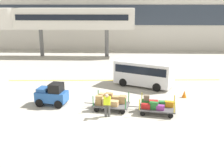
{
  "coord_description": "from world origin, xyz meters",
  "views": [
    {
      "loc": [
        0.87,
        -15.58,
        6.89
      ],
      "look_at": [
        0.19,
        4.3,
        0.93
      ],
      "focal_mm": 44.25,
      "sensor_mm": 36.0,
      "label": 1
    }
  ],
  "objects_px": {
    "baggage_handler": "(107,104)",
    "safety_cone_near": "(184,94)",
    "baggage_tug": "(52,95)",
    "shuttle_van": "(144,72)",
    "baggage_cart_middle": "(156,106)",
    "baggage_cart_lead": "(110,101)"
  },
  "relations": [
    {
      "from": "baggage_cart_lead",
      "to": "safety_cone_near",
      "type": "distance_m",
      "value": 6.03
    },
    {
      "from": "shuttle_van",
      "to": "safety_cone_near",
      "type": "height_order",
      "value": "shuttle_van"
    },
    {
      "from": "safety_cone_near",
      "to": "shuttle_van",
      "type": "bearing_deg",
      "value": 134.69
    },
    {
      "from": "shuttle_van",
      "to": "safety_cone_near",
      "type": "bearing_deg",
      "value": -45.31
    },
    {
      "from": "baggage_handler",
      "to": "shuttle_van",
      "type": "distance_m",
      "value": 7.24
    },
    {
      "from": "baggage_cart_lead",
      "to": "baggage_cart_middle",
      "type": "bearing_deg",
      "value": -10.54
    },
    {
      "from": "baggage_tug",
      "to": "baggage_handler",
      "type": "bearing_deg",
      "value": -26.6
    },
    {
      "from": "baggage_tug",
      "to": "baggage_cart_lead",
      "type": "distance_m",
      "value": 4.07
    },
    {
      "from": "baggage_cart_middle",
      "to": "baggage_handler",
      "type": "xyz_separation_m",
      "value": [
        -3.08,
        -0.74,
        0.36
      ]
    },
    {
      "from": "baggage_handler",
      "to": "safety_cone_near",
      "type": "relative_size",
      "value": 2.84
    },
    {
      "from": "baggage_cart_middle",
      "to": "safety_cone_near",
      "type": "distance_m",
      "value": 3.99
    },
    {
      "from": "safety_cone_near",
      "to": "baggage_handler",
      "type": "bearing_deg",
      "value": -145.5
    },
    {
      "from": "baggage_handler",
      "to": "safety_cone_near",
      "type": "xyz_separation_m",
      "value": [
        5.58,
        3.83,
        -0.59
      ]
    },
    {
      "from": "baggage_handler",
      "to": "shuttle_van",
      "type": "xyz_separation_m",
      "value": [
        2.75,
        6.69,
        0.37
      ]
    },
    {
      "from": "shuttle_van",
      "to": "safety_cone_near",
      "type": "xyz_separation_m",
      "value": [
        2.82,
        -2.86,
        -0.96
      ]
    },
    {
      "from": "baggage_tug",
      "to": "baggage_handler",
      "type": "relative_size",
      "value": 1.45
    },
    {
      "from": "baggage_cart_lead",
      "to": "safety_cone_near",
      "type": "bearing_deg",
      "value": 25.01
    },
    {
      "from": "baggage_handler",
      "to": "shuttle_van",
      "type": "relative_size",
      "value": 0.3
    },
    {
      "from": "baggage_cart_lead",
      "to": "baggage_cart_middle",
      "type": "relative_size",
      "value": 1.0
    },
    {
      "from": "baggage_cart_middle",
      "to": "baggage_handler",
      "type": "height_order",
      "value": "baggage_handler"
    },
    {
      "from": "baggage_cart_lead",
      "to": "safety_cone_near",
      "type": "xyz_separation_m",
      "value": [
        5.46,
        2.55,
        -0.28
      ]
    },
    {
      "from": "baggage_tug",
      "to": "shuttle_van",
      "type": "distance_m",
      "value": 8.18
    }
  ]
}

